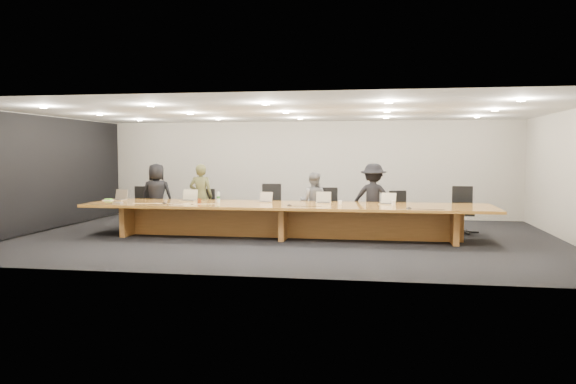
{
  "coord_description": "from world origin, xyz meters",
  "views": [
    {
      "loc": [
        2.07,
        -12.25,
        1.89
      ],
      "look_at": [
        0.0,
        0.3,
        1.0
      ],
      "focal_mm": 35.0,
      "sensor_mm": 36.0,
      "label": 1
    }
  ],
  "objects_px": {
    "person_c": "(313,202)",
    "chair_right": "(400,211)",
    "laptop_b": "(188,195)",
    "laptop_c": "(264,197)",
    "water_bottle": "(218,197)",
    "person_d": "(373,198)",
    "av_box": "(118,203)",
    "chair_mid_left": "(271,206)",
    "chair_far_right": "(463,210)",
    "chair_left": "(206,208)",
    "conference_table": "(286,214)",
    "mic_left": "(165,203)",
    "amber_mug": "(199,201)",
    "mic_right": "(409,208)",
    "laptop_d": "(323,197)",
    "mic_center": "(289,205)",
    "person_b": "(201,196)",
    "laptop_a": "(118,195)",
    "person_a": "(157,195)",
    "chair_mid_right": "(328,209)",
    "paper_cup_far": "(393,203)",
    "chair_far_left": "(139,206)",
    "paper_cup_near": "(340,202)",
    "laptop_e": "(387,198)"
  },
  "relations": [
    {
      "from": "chair_left",
      "to": "conference_table",
      "type": "bearing_deg",
      "value": -37.87
    },
    {
      "from": "laptop_a",
      "to": "amber_mug",
      "type": "distance_m",
      "value": 2.25
    },
    {
      "from": "conference_table",
      "to": "person_b",
      "type": "relative_size",
      "value": 5.57
    },
    {
      "from": "laptop_b",
      "to": "laptop_c",
      "type": "relative_size",
      "value": 1.17
    },
    {
      "from": "water_bottle",
      "to": "person_d",
      "type": "bearing_deg",
      "value": 15.11
    },
    {
      "from": "conference_table",
      "to": "laptop_c",
      "type": "distance_m",
      "value": 0.78
    },
    {
      "from": "person_a",
      "to": "laptop_a",
      "type": "height_order",
      "value": "person_a"
    },
    {
      "from": "chair_mid_left",
      "to": "paper_cup_near",
      "type": "height_order",
      "value": "chair_mid_left"
    },
    {
      "from": "chair_mid_left",
      "to": "mic_right",
      "type": "height_order",
      "value": "chair_mid_left"
    },
    {
      "from": "person_b",
      "to": "laptop_a",
      "type": "xyz_separation_m",
      "value": [
        -1.82,
        -0.77,
        0.08
      ]
    },
    {
      "from": "person_a",
      "to": "person_b",
      "type": "xyz_separation_m",
      "value": [
        1.18,
        -0.04,
        -0.0
      ]
    },
    {
      "from": "chair_mid_left",
      "to": "person_b",
      "type": "relative_size",
      "value": 0.71
    },
    {
      "from": "water_bottle",
      "to": "chair_mid_right",
      "type": "bearing_deg",
      "value": 21.41
    },
    {
      "from": "av_box",
      "to": "laptop_c",
      "type": "bearing_deg",
      "value": 17.53
    },
    {
      "from": "person_b",
      "to": "mic_right",
      "type": "distance_m",
      "value": 5.3
    },
    {
      "from": "chair_right",
      "to": "person_d",
      "type": "relative_size",
      "value": 0.61
    },
    {
      "from": "mic_left",
      "to": "amber_mug",
      "type": "bearing_deg",
      "value": 16.93
    },
    {
      "from": "paper_cup_near",
      "to": "chair_right",
      "type": "bearing_deg",
      "value": 40.84
    },
    {
      "from": "chair_mid_right",
      "to": "mic_right",
      "type": "xyz_separation_m",
      "value": [
        1.81,
        -1.79,
        0.23
      ]
    },
    {
      "from": "person_c",
      "to": "person_d",
      "type": "distance_m",
      "value": 1.44
    },
    {
      "from": "chair_far_left",
      "to": "person_d",
      "type": "xyz_separation_m",
      "value": [
        5.98,
        -0.19,
        0.3
      ]
    },
    {
      "from": "laptop_a",
      "to": "laptop_e",
      "type": "relative_size",
      "value": 1.02
    },
    {
      "from": "person_a",
      "to": "laptop_a",
      "type": "bearing_deg",
      "value": 44.44
    },
    {
      "from": "chair_far_left",
      "to": "person_d",
      "type": "bearing_deg",
      "value": 0.59
    },
    {
      "from": "water_bottle",
      "to": "person_c",
      "type": "bearing_deg",
      "value": 25.19
    },
    {
      "from": "chair_mid_left",
      "to": "mic_left",
      "type": "xyz_separation_m",
      "value": [
        -2.11,
        -1.61,
        0.19
      ]
    },
    {
      "from": "chair_right",
      "to": "water_bottle",
      "type": "distance_m",
      "value": 4.32
    },
    {
      "from": "chair_left",
      "to": "laptop_d",
      "type": "distance_m",
      "value": 3.18
    },
    {
      "from": "chair_far_left",
      "to": "laptop_d",
      "type": "relative_size",
      "value": 3.07
    },
    {
      "from": "person_c",
      "to": "laptop_d",
      "type": "xyz_separation_m",
      "value": [
        0.33,
        -0.82,
        0.17
      ]
    },
    {
      "from": "chair_mid_left",
      "to": "chair_far_right",
      "type": "bearing_deg",
      "value": -4.72
    },
    {
      "from": "chair_mid_right",
      "to": "chair_mid_left",
      "type": "bearing_deg",
      "value": 170.28
    },
    {
      "from": "laptop_c",
      "to": "laptop_e",
      "type": "relative_size",
      "value": 0.93
    },
    {
      "from": "chair_left",
      "to": "water_bottle",
      "type": "relative_size",
      "value": 4.29
    },
    {
      "from": "chair_left",
      "to": "person_d",
      "type": "bearing_deg",
      "value": -10.26
    },
    {
      "from": "mic_left",
      "to": "chair_right",
      "type": "bearing_deg",
      "value": 17.6
    },
    {
      "from": "water_bottle",
      "to": "laptop_d",
      "type": "bearing_deg",
      "value": 3.74
    },
    {
      "from": "person_c",
      "to": "chair_right",
      "type": "bearing_deg",
      "value": -171.86
    },
    {
      "from": "mic_center",
      "to": "amber_mug",
      "type": "bearing_deg",
      "value": 172.9
    },
    {
      "from": "laptop_a",
      "to": "laptop_d",
      "type": "height_order",
      "value": "same"
    },
    {
      "from": "laptop_a",
      "to": "laptop_d",
      "type": "bearing_deg",
      "value": 12.2
    },
    {
      "from": "chair_left",
      "to": "mic_right",
      "type": "distance_m",
      "value": 5.24
    },
    {
      "from": "laptop_d",
      "to": "laptop_c",
      "type": "bearing_deg",
      "value": 175.0
    },
    {
      "from": "paper_cup_far",
      "to": "av_box",
      "type": "bearing_deg",
      "value": -174.74
    },
    {
      "from": "chair_right",
      "to": "av_box",
      "type": "relative_size",
      "value": 5.3
    },
    {
      "from": "laptop_d",
      "to": "mic_center",
      "type": "distance_m",
      "value": 1.0
    },
    {
      "from": "chair_mid_left",
      "to": "paper_cup_near",
      "type": "bearing_deg",
      "value": -36.97
    },
    {
      "from": "laptop_d",
      "to": "mic_center",
      "type": "bearing_deg",
      "value": -135.15
    },
    {
      "from": "person_c",
      "to": "laptop_c",
      "type": "bearing_deg",
      "value": 41.3
    },
    {
      "from": "person_b",
      "to": "person_d",
      "type": "height_order",
      "value": "person_d"
    }
  ]
}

